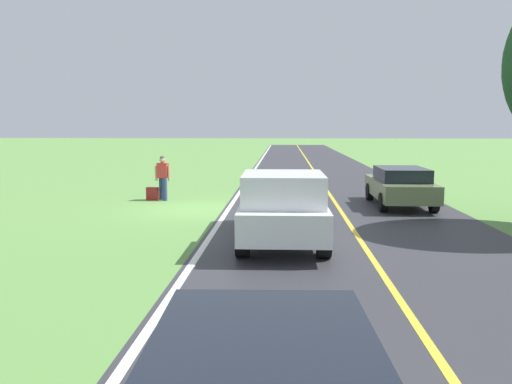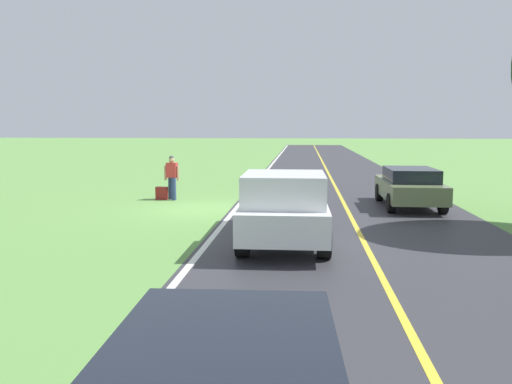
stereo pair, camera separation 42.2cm
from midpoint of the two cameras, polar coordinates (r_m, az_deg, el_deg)
ground_plane at (r=18.02m, az=-5.22°, el=-1.88°), size 200.00×200.00×0.00m
road_surface at (r=17.81m, az=10.87°, el=-2.09°), size 8.13×120.00×0.00m
lane_edge_line at (r=17.85m, az=-1.64°, el=-1.93°), size 0.16×117.60×0.00m
lane_centre_line at (r=17.81m, az=10.87°, el=-2.08°), size 0.14×117.60×0.00m
hitchhiker_walking at (r=20.31m, az=-8.75°, el=1.90°), size 0.62×0.53×1.75m
suitcase_carried at (r=20.46m, az=-9.89°, el=-0.14°), size 0.48×0.24×0.51m
pickup_truck_passing at (r=12.67m, az=4.19°, el=-1.40°), size 2.15×5.42×1.82m
sedan_near_oncoming at (r=19.15m, az=17.34°, el=0.64°), size 1.95×4.41×1.41m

